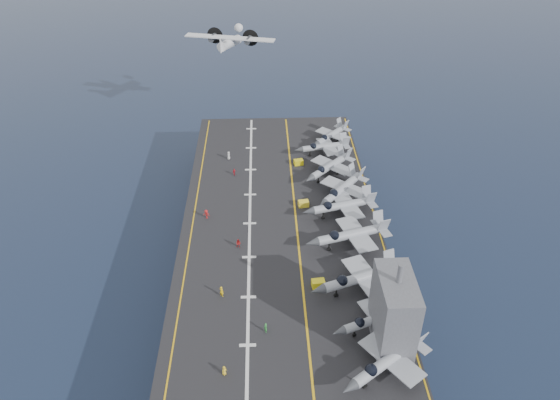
{
  "coord_description": "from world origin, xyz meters",
  "views": [
    {
      "loc": [
        -3.15,
        -84.38,
        73.57
      ],
      "look_at": [
        0.0,
        4.0,
        13.0
      ],
      "focal_mm": 35.0,
      "sensor_mm": 36.0,
      "label": 1
    }
  ],
  "objects_px": {
    "island_superstructure": "(395,305)",
    "tow_cart_a": "(318,284)",
    "transport_plane": "(230,43)",
    "fighter_jet_0": "(388,360)"
  },
  "relations": [
    {
      "from": "island_superstructure",
      "to": "fighter_jet_0",
      "type": "height_order",
      "value": "island_superstructure"
    },
    {
      "from": "island_superstructure",
      "to": "tow_cart_a",
      "type": "relative_size",
      "value": 6.53
    },
    {
      "from": "tow_cart_a",
      "to": "transport_plane",
      "type": "distance_m",
      "value": 79.28
    },
    {
      "from": "tow_cart_a",
      "to": "transport_plane",
      "type": "bearing_deg",
      "value": 102.51
    },
    {
      "from": "transport_plane",
      "to": "island_superstructure",
      "type": "bearing_deg",
      "value": -73.38
    },
    {
      "from": "fighter_jet_0",
      "to": "transport_plane",
      "type": "relative_size",
      "value": 0.66
    },
    {
      "from": "island_superstructure",
      "to": "tow_cart_a",
      "type": "bearing_deg",
      "value": 127.96
    },
    {
      "from": "fighter_jet_0",
      "to": "transport_plane",
      "type": "height_order",
      "value": "transport_plane"
    },
    {
      "from": "island_superstructure",
      "to": "transport_plane",
      "type": "bearing_deg",
      "value": 106.62
    },
    {
      "from": "fighter_jet_0",
      "to": "island_superstructure",
      "type": "bearing_deg",
      "value": 74.13
    }
  ]
}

